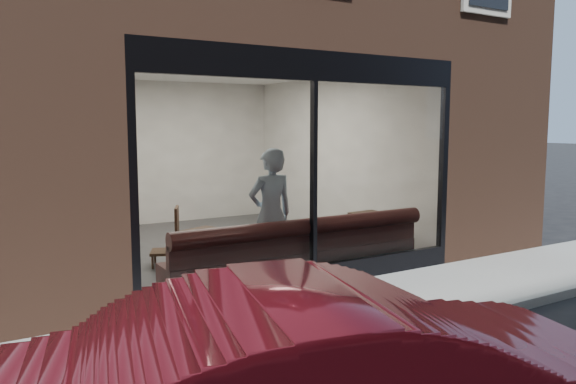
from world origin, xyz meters
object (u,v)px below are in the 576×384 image
cafe_table_right (371,214)px  cafe_chair_left (165,252)px  person (271,215)px  cafe_table_left (206,231)px  banquette (298,265)px

cafe_table_right → cafe_chair_left: 3.41m
person → cafe_chair_left: (-1.07, 1.49, -0.71)m
person → cafe_table_left: size_ratio=3.52×
banquette → person: (-0.31, 0.23, 0.72)m
cafe_table_left → cafe_chair_left: size_ratio=1.23×
cafe_chair_left → cafe_table_right: bearing=-176.4°
person → cafe_table_left: (-0.87, 0.32, -0.21)m
cafe_table_right → cafe_chair_left: (-3.17, 1.17, -0.50)m
cafe_chair_left → cafe_table_left: bearing=123.6°
cafe_chair_left → person: bearing=149.4°
banquette → cafe_table_left: (-1.18, 0.55, 0.52)m
banquette → cafe_chair_left: banquette is taller
cafe_table_left → cafe_table_right: same height
person → cafe_chair_left: 1.97m
cafe_chair_left → banquette: bearing=152.6°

